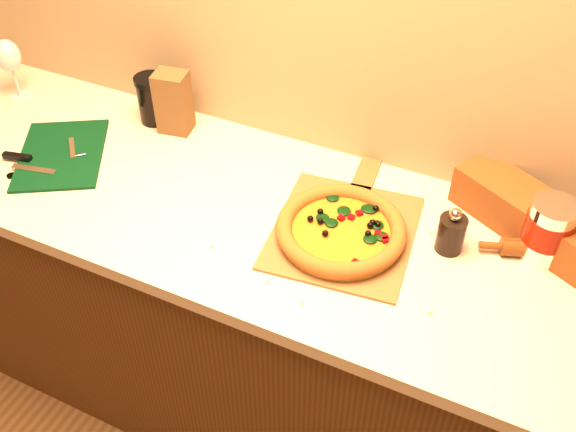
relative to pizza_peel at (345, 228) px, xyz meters
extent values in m
cube|color=#452A0E|center=(-0.20, -0.03, -0.47)|extent=(2.80, 0.65, 0.86)
cube|color=beige|center=(-0.20, -0.03, -0.02)|extent=(2.84, 0.68, 0.04)
cube|color=brown|center=(0.00, -0.02, 0.00)|extent=(0.39, 0.42, 0.01)
cube|color=brown|center=(-0.03, 0.23, 0.00)|extent=(0.07, 0.16, 0.01)
cylinder|color=#B96E2E|center=(0.00, -0.04, 0.01)|extent=(0.31, 0.31, 0.02)
cylinder|color=gold|center=(0.00, -0.04, 0.02)|extent=(0.26, 0.26, 0.01)
torus|color=brown|center=(0.00, -0.04, 0.03)|extent=(0.32, 0.32, 0.04)
ellipsoid|color=black|center=(0.05, -0.01, 0.03)|extent=(0.03, 0.03, 0.01)
sphere|color=black|center=(-0.04, -0.05, 0.03)|extent=(0.02, 0.02, 0.02)
cube|color=#7C0408|center=(0.02, -0.08, 0.03)|extent=(0.02, 0.02, 0.01)
cube|color=#053215|center=(-0.85, -0.06, 0.00)|extent=(0.37, 0.40, 0.01)
cube|color=silver|center=(-0.83, -0.03, 0.01)|extent=(0.08, 0.08, 0.01)
cylinder|color=silver|center=(-0.80, -0.05, 0.01)|extent=(0.03, 0.03, 0.01)
cube|color=silver|center=(-0.87, -0.15, 0.01)|extent=(0.13, 0.05, 0.00)
cube|color=black|center=(-0.95, -0.14, 0.01)|extent=(0.09, 0.04, 0.01)
cylinder|color=black|center=(-0.91, -0.20, 0.00)|extent=(0.03, 0.03, 0.01)
cylinder|color=black|center=(0.25, 0.05, 0.04)|extent=(0.07, 0.07, 0.10)
sphere|color=silver|center=(0.25, 0.05, 0.11)|extent=(0.03, 0.03, 0.03)
cylinder|color=#5D2B10|center=(0.47, 0.12, 0.02)|extent=(0.23, 0.12, 0.04)
cylinder|color=#5D2B10|center=(0.35, 0.07, 0.02)|extent=(0.06, 0.04, 0.02)
cylinder|color=silver|center=(0.46, 0.12, 0.07)|extent=(0.11, 0.11, 0.16)
cylinder|color=maroon|center=(0.46, 0.12, 0.08)|extent=(0.11, 0.11, 0.07)
cube|color=brown|center=(0.41, 0.19, 0.05)|extent=(0.41, 0.30, 0.11)
cylinder|color=silver|center=(-1.19, 0.14, 0.00)|extent=(0.07, 0.07, 0.00)
cylinder|color=silver|center=(-1.19, 0.14, 0.04)|extent=(0.01, 0.01, 0.09)
ellipsoid|color=silver|center=(-1.19, 0.14, 0.14)|extent=(0.08, 0.08, 0.10)
cube|color=brown|center=(-0.62, 0.19, 0.09)|extent=(0.11, 0.09, 0.19)
cylinder|color=black|center=(-0.71, 0.21, 0.06)|extent=(0.09, 0.09, 0.13)
cylinder|color=black|center=(-0.71, 0.21, 0.14)|extent=(0.09, 0.09, 0.02)
camera|label=1|loc=(0.37, -1.12, 1.11)|focal=40.00mm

